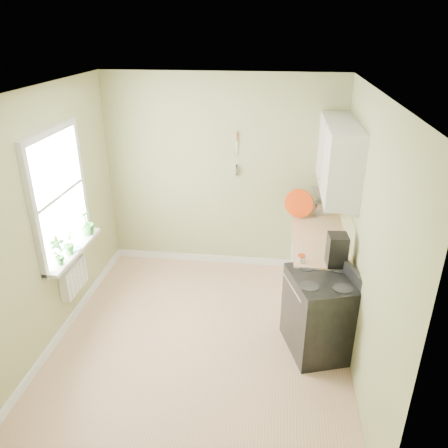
# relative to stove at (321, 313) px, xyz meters

# --- Properties ---
(floor) EXTENTS (3.20, 3.60, 0.02)m
(floor) POSITION_rel_stove_xyz_m (-1.28, -0.05, -0.46)
(floor) COLOR tan
(floor) RESTS_ON ground
(ceiling) EXTENTS (3.20, 3.60, 0.02)m
(ceiling) POSITION_rel_stove_xyz_m (-1.28, -0.05, 2.26)
(ceiling) COLOR white
(ceiling) RESTS_ON wall_back
(wall_back) EXTENTS (3.20, 0.02, 2.70)m
(wall_back) POSITION_rel_stove_xyz_m (-1.28, 1.76, 0.90)
(wall_back) COLOR tan
(wall_back) RESTS_ON floor
(wall_left) EXTENTS (0.02, 3.60, 2.70)m
(wall_left) POSITION_rel_stove_xyz_m (-2.89, -0.05, 0.90)
(wall_left) COLOR tan
(wall_left) RESTS_ON floor
(wall_right) EXTENTS (0.02, 3.60, 2.70)m
(wall_right) POSITION_rel_stove_xyz_m (0.33, -0.05, 0.90)
(wall_right) COLOR tan
(wall_right) RESTS_ON floor
(base_cabinets) EXTENTS (0.60, 1.60, 0.87)m
(base_cabinets) POSITION_rel_stove_xyz_m (0.02, 0.95, -0.02)
(base_cabinets) COLOR white
(base_cabinets) RESTS_ON floor
(countertop) EXTENTS (0.64, 1.60, 0.04)m
(countertop) POSITION_rel_stove_xyz_m (0.01, 0.95, 0.44)
(countertop) COLOR #E2B68A
(countertop) RESTS_ON base_cabinets
(upper_cabinets) EXTENTS (0.35, 1.40, 0.80)m
(upper_cabinets) POSITION_rel_stove_xyz_m (0.15, 1.05, 1.40)
(upper_cabinets) COLOR white
(upper_cabinets) RESTS_ON wall_right
(window) EXTENTS (0.06, 1.14, 1.44)m
(window) POSITION_rel_stove_xyz_m (-2.86, 0.25, 1.10)
(window) COLOR white
(window) RESTS_ON wall_left
(window_sill) EXTENTS (0.18, 1.14, 0.04)m
(window_sill) POSITION_rel_stove_xyz_m (-2.79, 0.25, 0.43)
(window_sill) COLOR white
(window_sill) RESTS_ON wall_left
(radiator) EXTENTS (0.12, 0.50, 0.35)m
(radiator) POSITION_rel_stove_xyz_m (-2.82, 0.20, 0.10)
(radiator) COLOR white
(radiator) RESTS_ON wall_left
(wall_utensils) EXTENTS (0.02, 0.14, 0.58)m
(wall_utensils) POSITION_rel_stove_xyz_m (-1.08, 1.73, 1.11)
(wall_utensils) COLOR #E2B68A
(wall_utensils) RESTS_ON wall_back
(stove) EXTENTS (0.84, 0.88, 1.01)m
(stove) POSITION_rel_stove_xyz_m (0.00, 0.00, 0.00)
(stove) COLOR black
(stove) RESTS_ON floor
(stand_mixer) EXTENTS (0.29, 0.35, 0.38)m
(stand_mixer) POSITION_rel_stove_xyz_m (0.05, 1.69, 0.62)
(stand_mixer) COLOR #B2B2B7
(stand_mixer) RESTS_ON countertop
(kettle) EXTENTS (0.18, 0.11, 0.18)m
(kettle) POSITION_rel_stove_xyz_m (-0.23, 1.51, 0.55)
(kettle) COLOR silver
(kettle) RESTS_ON countertop
(coffee_maker) EXTENTS (0.21, 0.23, 0.34)m
(coffee_maker) POSITION_rel_stove_xyz_m (0.13, 0.25, 0.62)
(coffee_maker) COLOR black
(coffee_maker) RESTS_ON countertop
(red_tray) EXTENTS (0.38, 0.18, 0.38)m
(red_tray) POSITION_rel_stove_xyz_m (-0.23, 1.46, 0.65)
(red_tray) COLOR #B1300A
(red_tray) RESTS_ON countertop
(jar) EXTENTS (0.08, 0.08, 0.09)m
(jar) POSITION_rel_stove_xyz_m (-0.23, 0.25, 0.50)
(jar) COLOR beige
(jar) RESTS_ON countertop
(plant_a) EXTENTS (0.21, 0.19, 0.33)m
(plant_a) POSITION_rel_stove_xyz_m (-2.78, -0.10, 0.61)
(plant_a) COLOR #2D6E29
(plant_a) RESTS_ON window_sill
(plant_b) EXTENTS (0.14, 0.17, 0.27)m
(plant_b) POSITION_rel_stove_xyz_m (-2.78, 0.14, 0.58)
(plant_b) COLOR #2D6E29
(plant_b) RESTS_ON window_sill
(plant_c) EXTENTS (0.24, 0.24, 0.31)m
(plant_c) POSITION_rel_stove_xyz_m (-2.78, 0.64, 0.60)
(plant_c) COLOR #2D6E29
(plant_c) RESTS_ON window_sill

